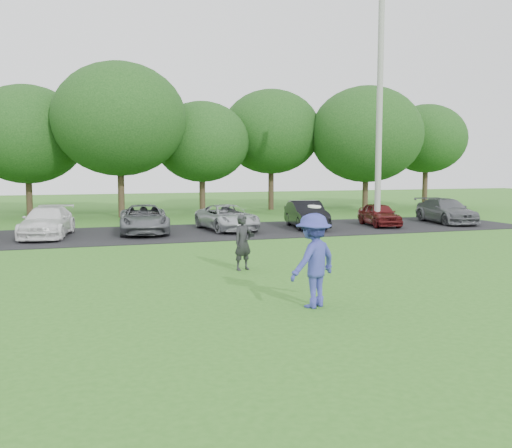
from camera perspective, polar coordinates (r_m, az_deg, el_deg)
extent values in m
plane|color=#306A1E|center=(12.64, 5.05, -7.41)|extent=(100.00, 100.00, 0.00)
cube|color=black|center=(24.94, -6.90, -0.84)|extent=(32.00, 6.50, 0.03)
cylinder|color=#9B9B96|center=(27.39, 12.23, 10.49)|extent=(0.28, 0.28, 10.36)
imported|color=#363A98|center=(11.72, 5.76, -3.64)|extent=(1.44, 1.21, 1.93)
cylinder|color=white|center=(11.60, 5.87, 1.75)|extent=(0.27, 0.27, 0.06)
imported|color=black|center=(15.83, -1.31, -1.86)|extent=(0.66, 0.54, 1.55)
cube|color=black|center=(15.68, -0.49, -1.09)|extent=(0.17, 0.14, 0.10)
imported|color=white|center=(24.50, -20.15, 0.20)|extent=(2.40, 4.44, 1.22)
imported|color=#5B5E63|center=(24.77, -11.14, 0.49)|extent=(2.41, 4.52, 1.21)
imported|color=#B0B3B8|center=(25.45, -2.91, 0.65)|extent=(2.31, 4.26, 1.14)
imported|color=black|center=(26.49, 5.06, 0.96)|extent=(1.91, 3.96, 1.25)
imported|color=#541213|center=(27.95, 12.24, 0.95)|extent=(1.79, 3.39, 1.10)
imported|color=#54565B|center=(30.26, 18.49, 1.26)|extent=(2.26, 4.41, 1.22)
cylinder|color=#38281C|center=(35.79, -21.73, 2.54)|extent=(0.36, 0.36, 2.20)
ellipsoid|color=#214C19|center=(35.79, -21.95, 8.31)|extent=(6.68, 6.68, 5.68)
cylinder|color=#38281C|center=(33.05, -13.33, 2.99)|extent=(0.36, 0.36, 2.70)
ellipsoid|color=#214C19|center=(33.11, -13.50, 10.15)|extent=(7.42, 7.42, 6.31)
cylinder|color=#38281C|center=(35.23, -5.39, 2.88)|extent=(0.36, 0.36, 2.20)
ellipsoid|color=#214C19|center=(35.21, -5.44, 8.19)|extent=(5.76, 5.76, 4.90)
cylinder|color=#38281C|center=(37.98, 1.51, 3.49)|extent=(0.36, 0.36, 2.70)
ellipsoid|color=#214C19|center=(38.01, 1.53, 9.21)|extent=(6.50, 6.50, 5.53)
cylinder|color=#38281C|center=(37.73, 10.86, 3.00)|extent=(0.36, 0.36, 2.20)
ellipsoid|color=#214C19|center=(37.74, 10.98, 8.79)|extent=(7.24, 7.24, 6.15)
cylinder|color=#38281C|center=(41.83, 16.53, 3.47)|extent=(0.36, 0.36, 2.70)
ellipsoid|color=#214C19|center=(41.84, 16.67, 8.18)|extent=(5.58, 5.58, 4.74)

